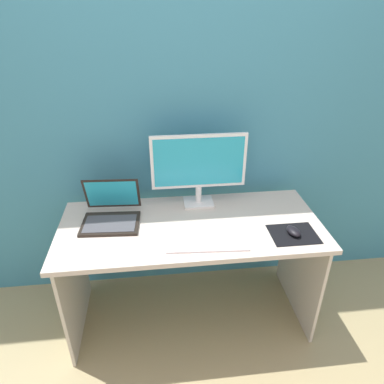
{
  "coord_description": "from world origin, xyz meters",
  "views": [
    {
      "loc": [
        -0.18,
        -1.61,
        1.82
      ],
      "look_at": [
        0.01,
        -0.02,
        0.93
      ],
      "focal_mm": 32.46,
      "sensor_mm": 36.0,
      "label": 1
    }
  ],
  "objects_px": {
    "monitor": "(199,166)",
    "keyboard_external": "(207,245)",
    "mouse": "(294,231)",
    "laptop": "(111,213)"
  },
  "relations": [
    {
      "from": "monitor",
      "to": "keyboard_external",
      "type": "xyz_separation_m",
      "value": [
        -0.01,
        -0.43,
        -0.25
      ]
    },
    {
      "from": "keyboard_external",
      "to": "mouse",
      "type": "bearing_deg",
      "value": 8.57
    },
    {
      "from": "keyboard_external",
      "to": "laptop",
      "type": "bearing_deg",
      "value": 153.65
    },
    {
      "from": "laptop",
      "to": "keyboard_external",
      "type": "bearing_deg",
      "value": -29.96
    },
    {
      "from": "keyboard_external",
      "to": "mouse",
      "type": "relative_size",
      "value": 4.23
    },
    {
      "from": "laptop",
      "to": "mouse",
      "type": "height_order",
      "value": "laptop"
    },
    {
      "from": "laptop",
      "to": "keyboard_external",
      "type": "height_order",
      "value": "laptop"
    },
    {
      "from": "monitor",
      "to": "laptop",
      "type": "distance_m",
      "value": 0.57
    },
    {
      "from": "keyboard_external",
      "to": "mouse",
      "type": "distance_m",
      "value": 0.48
    },
    {
      "from": "monitor",
      "to": "laptop",
      "type": "relative_size",
      "value": 1.68
    }
  ]
}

